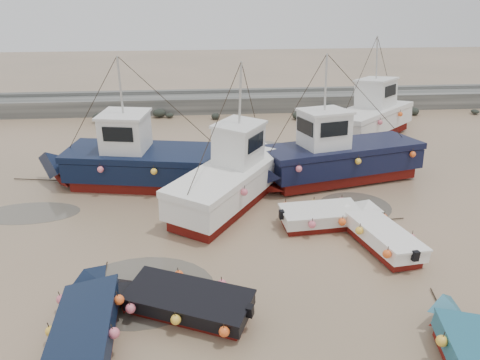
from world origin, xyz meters
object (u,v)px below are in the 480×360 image
object	(u,v)px
cabin_boat_0	(137,160)
cabin_boat_1	(234,175)
cabin_boat_2	(331,157)
person	(203,177)
dinghy_4	(179,297)
cabin_boat_3	(375,115)
dinghy_6	(378,232)
dinghy_1	(90,317)
dinghy_2	(471,349)
dinghy_5	(328,214)

from	to	relation	value
cabin_boat_0	cabin_boat_1	world-z (taller)	same
cabin_boat_2	person	size ratio (longest dim) A/B	5.86
dinghy_4	person	xyz separation A→B (m)	(0.87, 10.79, -0.55)
cabin_boat_3	cabin_boat_2	bearing A→B (deg)	-75.20
dinghy_6	person	distance (m)	9.91
dinghy_1	person	bearing A→B (deg)	70.76
dinghy_1	dinghy_2	size ratio (longest dim) A/B	1.12
dinghy_6	cabin_boat_0	world-z (taller)	cabin_boat_0
dinghy_5	cabin_boat_1	size ratio (longest dim) A/B	0.60
cabin_boat_2	person	world-z (taller)	cabin_boat_2
dinghy_1	cabin_boat_1	world-z (taller)	cabin_boat_1
dinghy_6	cabin_boat_1	world-z (taller)	cabin_boat_1
cabin_boat_1	cabin_boat_2	xyz separation A→B (m)	(4.98, 2.01, -0.03)
dinghy_4	cabin_boat_1	world-z (taller)	cabin_boat_1
dinghy_4	cabin_boat_1	bearing A→B (deg)	8.48
cabin_boat_3	dinghy_1	bearing A→B (deg)	-81.02
dinghy_1	cabin_boat_3	world-z (taller)	cabin_boat_3
dinghy_4	cabin_boat_2	distance (m)	12.04
dinghy_4	person	world-z (taller)	dinghy_4
dinghy_5	dinghy_6	xyz separation A→B (m)	(1.46, -1.66, -0.00)
cabin_boat_0	cabin_boat_3	world-z (taller)	same
dinghy_6	dinghy_2	bearing A→B (deg)	-102.29
cabin_boat_1	cabin_boat_0	bearing A→B (deg)	-174.92
dinghy_5	cabin_boat_2	bearing A→B (deg)	158.96
cabin_boat_1	cabin_boat_3	xyz separation A→B (m)	(9.89, 9.40, 0.00)
cabin_boat_0	dinghy_4	bearing A→B (deg)	-156.38
cabin_boat_2	dinghy_4	bearing A→B (deg)	129.59
cabin_boat_1	person	xyz separation A→B (m)	(-1.36, 3.20, -1.34)
dinghy_1	cabin_boat_0	xyz separation A→B (m)	(0.17, 10.69, 0.76)
person	dinghy_4	bearing A→B (deg)	42.77
dinghy_5	cabin_boat_3	xyz separation A→B (m)	(6.24, 12.03, 0.79)
cabin_boat_3	person	distance (m)	12.92
cabin_boat_1	dinghy_5	bearing A→B (deg)	-2.57
cabin_boat_3	person	size ratio (longest dim) A/B	4.45
dinghy_1	dinghy_2	world-z (taller)	same
dinghy_4	cabin_boat_0	distance (m)	10.28
dinghy_2	cabin_boat_1	world-z (taller)	cabin_boat_1
cabin_boat_2	dinghy_1	bearing A→B (deg)	123.37
dinghy_6	cabin_boat_2	xyz separation A→B (m)	(-0.13, 6.30, 0.75)
dinghy_4	cabin_boat_3	size ratio (longest dim) A/B	0.68
dinghy_2	cabin_boat_2	xyz separation A→B (m)	(-0.25, 12.48, 0.75)
person	cabin_boat_3	bearing A→B (deg)	166.24
dinghy_2	dinghy_4	distance (m)	7.99
dinghy_2	cabin_boat_1	xyz separation A→B (m)	(-5.23, 10.47, 0.78)
dinghy_5	dinghy_6	distance (m)	2.21
dinghy_6	cabin_boat_3	distance (m)	14.52
cabin_boat_3	cabin_boat_1	bearing A→B (deg)	-88.03
dinghy_1	dinghy_6	size ratio (longest dim) A/B	1.07
dinghy_1	cabin_boat_1	size ratio (longest dim) A/B	0.66
dinghy_6	cabin_boat_1	bearing A→B (deg)	126.52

